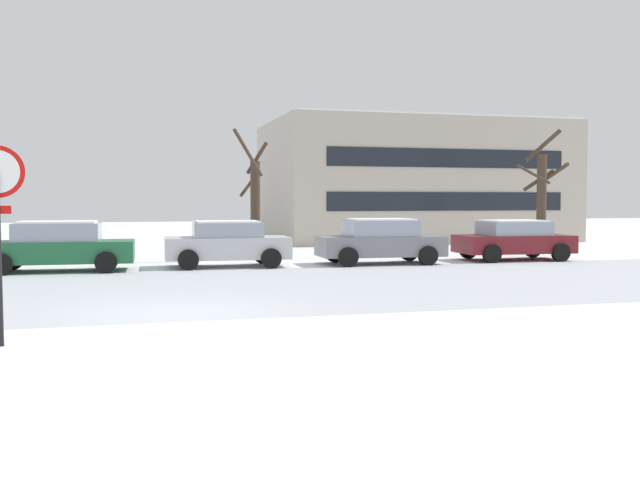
{
  "coord_description": "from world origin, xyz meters",
  "views": [
    {
      "loc": [
        -0.92,
        -13.76,
        2.13
      ],
      "look_at": [
        4.37,
        5.5,
        1.04
      ],
      "focal_mm": 40.54,
      "sensor_mm": 36.0,
      "label": 1
    }
  ],
  "objects_px": {
    "parked_car_maroon": "(513,240)",
    "parked_car_green": "(58,246)",
    "parked_car_silver": "(227,243)",
    "parked_car_gray": "(380,241)"
  },
  "relations": [
    {
      "from": "parked_car_maroon",
      "to": "parked_car_green",
      "type": "bearing_deg",
      "value": -179.75
    },
    {
      "from": "parked_car_green",
      "to": "parked_car_maroon",
      "type": "relative_size",
      "value": 1.1
    },
    {
      "from": "parked_car_green",
      "to": "parked_car_silver",
      "type": "distance_m",
      "value": 5.12
    },
    {
      "from": "parked_car_green",
      "to": "parked_car_gray",
      "type": "bearing_deg",
      "value": -0.56
    },
    {
      "from": "parked_car_green",
      "to": "parked_car_silver",
      "type": "height_order",
      "value": "parked_car_green"
    },
    {
      "from": "parked_car_gray",
      "to": "parked_car_silver",
      "type": "bearing_deg",
      "value": 176.92
    },
    {
      "from": "parked_car_maroon",
      "to": "parked_car_gray",
      "type": "bearing_deg",
      "value": -178.13
    },
    {
      "from": "parked_car_green",
      "to": "parked_car_gray",
      "type": "height_order",
      "value": "parked_car_gray"
    },
    {
      "from": "parked_car_gray",
      "to": "parked_car_maroon",
      "type": "xyz_separation_m",
      "value": [
        5.12,
        0.17,
        -0.04
      ]
    },
    {
      "from": "parked_car_green",
      "to": "parked_car_maroon",
      "type": "bearing_deg",
      "value": 0.25
    }
  ]
}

